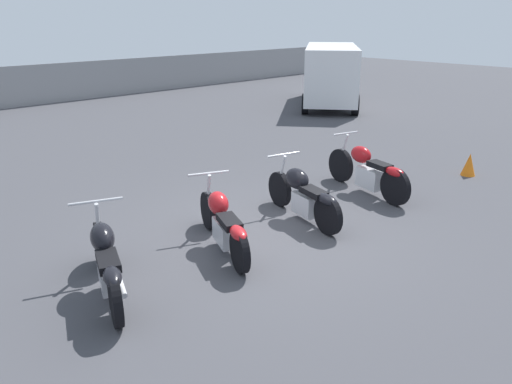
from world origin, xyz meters
TOP-DOWN VIEW (x-y plane):
  - ground_plane at (0.00, 0.00)m, footprint 60.00×60.00m
  - motorcycle_slot_0 at (-2.62, 0.09)m, footprint 0.97×1.99m
  - motorcycle_slot_1 at (-0.80, 0.07)m, footprint 1.04×2.02m
  - motorcycle_slot_2 at (0.89, 0.00)m, footprint 0.79×2.01m
  - motorcycle_slot_3 at (2.78, 0.03)m, footprint 0.81×2.19m
  - parked_van at (10.18, 6.79)m, footprint 5.19×4.68m
  - traffic_cone_near at (5.28, -0.84)m, footprint 0.30×0.30m

SIDE VIEW (x-z plane):
  - ground_plane at x=0.00m, z-range 0.00..0.00m
  - traffic_cone_near at x=5.28m, z-range 0.00..0.48m
  - motorcycle_slot_1 at x=-0.80m, z-range -0.07..0.90m
  - motorcycle_slot_2 at x=0.89m, z-range -0.06..0.94m
  - motorcycle_slot_0 at x=-2.62m, z-range -0.06..0.94m
  - motorcycle_slot_3 at x=2.78m, z-range -0.07..0.97m
  - parked_van at x=10.18m, z-range 0.12..2.29m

